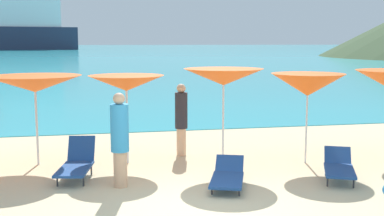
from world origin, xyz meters
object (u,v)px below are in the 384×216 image
at_px(umbrella_1, 35,84).
at_px(umbrella_2, 126,83).
at_px(lounge_chair_2, 339,167).
at_px(beachgoer_0, 120,138).
at_px(cruise_ship, 11,23).
at_px(umbrella_4, 308,85).
at_px(umbrella_3, 224,77).
at_px(lounge_chair_1, 77,163).
at_px(beachgoer_2, 181,117).
at_px(lounge_chair_0, 228,176).

xyz_separation_m(umbrella_1, umbrella_2, (2.11, -0.28, 0.00)).
bearing_deg(lounge_chair_2, beachgoer_0, -160.56).
bearing_deg(beachgoer_0, umbrella_1, 174.09).
bearing_deg(cruise_ship, umbrella_4, -87.78).
relative_size(beachgoer_0, cruise_ship, 0.04).
distance_m(umbrella_1, umbrella_2, 2.13).
xyz_separation_m(umbrella_1, umbrella_4, (6.35, -1.11, -0.04)).
xyz_separation_m(umbrella_3, cruise_ship, (-32.12, 174.89, 7.56)).
bearing_deg(umbrella_3, umbrella_2, 161.25).
bearing_deg(umbrella_2, lounge_chair_2, -28.37).
bearing_deg(umbrella_4, umbrella_2, 168.93).
bearing_deg(lounge_chair_1, beachgoer_0, -33.70).
distance_m(umbrella_1, cruise_ship, 176.24).
height_order(lounge_chair_2, cruise_ship, cruise_ship).
relative_size(lounge_chair_1, lounge_chair_2, 1.02).
relative_size(beachgoer_0, beachgoer_2, 1.03).
xyz_separation_m(lounge_chair_2, beachgoer_0, (-4.58, 0.41, 0.73)).
bearing_deg(cruise_ship, beachgoer_0, -89.27).
xyz_separation_m(umbrella_3, lounge_chair_1, (-3.35, -0.32, -1.78)).
bearing_deg(lounge_chair_1, umbrella_4, 12.66).
relative_size(umbrella_2, beachgoer_2, 1.15).
xyz_separation_m(umbrella_3, lounge_chair_2, (2.13, -1.59, -1.82)).
bearing_deg(umbrella_2, cruise_ship, 99.75).
xyz_separation_m(umbrella_3, umbrella_4, (2.05, -0.09, -0.21)).
bearing_deg(umbrella_3, lounge_chair_2, -36.72).
distance_m(lounge_chair_0, lounge_chair_2, 2.45).
relative_size(lounge_chair_0, beachgoer_2, 0.89).
xyz_separation_m(umbrella_4, beachgoer_2, (-2.82, 1.35, -0.91)).
relative_size(umbrella_1, umbrella_3, 1.05).
bearing_deg(beachgoer_0, umbrella_3, 69.74).
bearing_deg(umbrella_1, cruise_ship, 99.09).
relative_size(lounge_chair_1, beachgoer_0, 0.84).
distance_m(umbrella_2, lounge_chair_1, 2.25).
distance_m(lounge_chair_1, lounge_chair_2, 5.62).
bearing_deg(beachgoer_2, lounge_chair_0, -141.71).
distance_m(umbrella_2, beachgoer_0, 2.14).
bearing_deg(lounge_chair_1, umbrella_1, 135.50).
height_order(umbrella_1, beachgoer_2, umbrella_1).
height_order(umbrella_3, lounge_chair_2, umbrella_3).
relative_size(umbrella_2, lounge_chair_0, 1.28).
bearing_deg(umbrella_1, umbrella_3, -13.41).
relative_size(lounge_chair_0, lounge_chair_1, 1.02).
relative_size(lounge_chair_2, cruise_ship, 0.03).
relative_size(umbrella_1, umbrella_2, 1.13).
xyz_separation_m(umbrella_4, lounge_chair_1, (-5.40, -0.23, -1.57)).
xyz_separation_m(umbrella_1, beachgoer_0, (1.84, -2.20, -0.92)).
bearing_deg(lounge_chair_2, umbrella_3, 167.85).
bearing_deg(umbrella_1, lounge_chair_0, -33.36).
bearing_deg(umbrella_4, lounge_chair_0, -147.80).
height_order(umbrella_2, beachgoer_2, umbrella_2).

